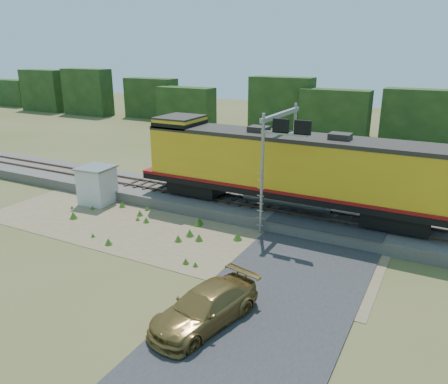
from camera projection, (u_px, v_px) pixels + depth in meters
The scene contains 11 objects.
ground at pixel (189, 242), 26.14m from camera, with size 140.00×140.00×0.00m, color #475123.
ballast at pixel (234, 205), 31.05m from camera, with size 70.00×5.00×0.80m, color slate.
rails at pixel (234, 199), 30.90m from camera, with size 70.00×1.54×0.16m.
dirt_shoulder at pixel (166, 232), 27.44m from camera, with size 26.00×8.00×0.03m, color #8C7754.
road at pixel (305, 261), 23.61m from camera, with size 7.00×66.00×0.86m.
tree_line_north at pixel (344, 113), 57.06m from camera, with size 130.00×3.00×6.50m.
weed_clumps at pixel (143, 230), 27.78m from camera, with size 15.00×6.20×0.56m, color #385F1B, non-canonical shape.
locomotive at pixel (284, 167), 28.42m from camera, with size 21.23×3.24×5.48m.
shed at pixel (97, 185), 32.30m from camera, with size 2.56×2.56×2.80m.
signal_gantry at pixel (282, 140), 27.22m from camera, with size 2.97×6.20×7.49m.
car at pixel (205, 307), 18.12m from camera, with size 2.19×5.38×1.56m, color olive.
Camera 1 is at (13.07, -20.11, 11.00)m, focal length 35.00 mm.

